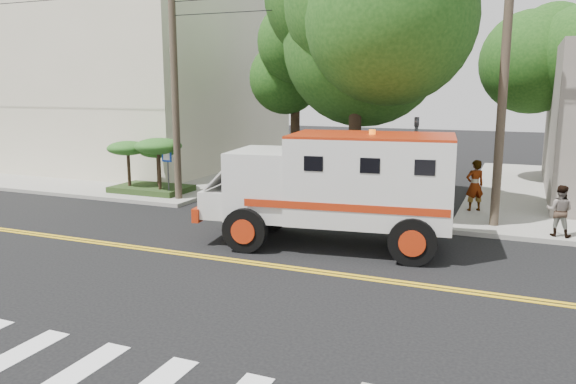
% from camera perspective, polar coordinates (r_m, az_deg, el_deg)
% --- Properties ---
extents(ground, '(100.00, 100.00, 0.00)m').
position_cam_1_polar(ground, '(15.14, -5.91, -6.90)').
color(ground, black).
rests_on(ground, ground).
extents(sidewalk_nw, '(17.00, 17.00, 0.15)m').
position_cam_1_polar(sidewalk_nw, '(33.52, -15.17, 2.59)').
color(sidewalk_nw, gray).
rests_on(sidewalk_nw, ground).
extents(building_left, '(16.00, 14.00, 10.00)m').
position_cam_1_polar(building_left, '(35.64, -16.66, 11.17)').
color(building_left, beige).
rests_on(building_left, sidewalk_nw).
extents(utility_pole_left, '(0.28, 0.28, 9.00)m').
position_cam_1_polar(utility_pole_left, '(22.50, -11.43, 10.31)').
color(utility_pole_left, '#382D23').
rests_on(utility_pole_left, ground).
extents(utility_pole_right, '(0.28, 0.28, 9.00)m').
position_cam_1_polar(utility_pole_right, '(18.85, 21.01, 9.80)').
color(utility_pole_right, '#382D23').
rests_on(utility_pole_right, ground).
extents(tree_main, '(6.08, 5.70, 9.85)m').
position_cam_1_polar(tree_main, '(19.69, 8.13, 18.27)').
color(tree_main, black).
rests_on(tree_main, ground).
extents(tree_left, '(4.48, 4.20, 7.70)m').
position_cam_1_polar(tree_left, '(26.30, 1.23, 13.21)').
color(tree_left, black).
rests_on(tree_left, ground).
extents(tree_right, '(4.80, 4.50, 8.20)m').
position_cam_1_polar(tree_right, '(28.51, 27.19, 12.60)').
color(tree_right, black).
rests_on(tree_right, ground).
extents(traffic_signal, '(0.15, 0.18, 3.60)m').
position_cam_1_polar(traffic_signal, '(18.66, 12.79, 3.22)').
color(traffic_signal, '#3F3F42').
rests_on(traffic_signal, ground).
extents(accessibility_sign, '(0.45, 0.10, 2.02)m').
position_cam_1_polar(accessibility_sign, '(23.20, -12.14, 2.51)').
color(accessibility_sign, '#3F3F42').
rests_on(accessibility_sign, ground).
extents(palm_planter, '(3.52, 2.63, 2.36)m').
position_cam_1_polar(palm_planter, '(24.24, -13.96, 3.45)').
color(palm_planter, '#1E3314').
rests_on(palm_planter, sidewalk_nw).
extents(armored_truck, '(7.45, 3.67, 3.26)m').
position_cam_1_polar(armored_truck, '(16.04, 5.12, 0.93)').
color(armored_truck, silver).
rests_on(armored_truck, ground).
extents(pedestrian_a, '(0.81, 0.72, 1.85)m').
position_cam_1_polar(pedestrian_a, '(21.18, 18.44, 0.65)').
color(pedestrian_a, gray).
rests_on(pedestrian_a, sidewalk_ne).
extents(pedestrian_b, '(0.84, 0.70, 1.55)m').
position_cam_1_polar(pedestrian_b, '(18.53, 25.87, -1.72)').
color(pedestrian_b, gray).
rests_on(pedestrian_b, sidewalk_ne).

